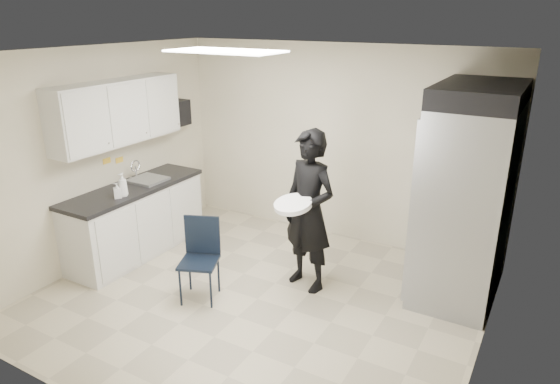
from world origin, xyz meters
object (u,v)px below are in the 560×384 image
Objects in this scene: lower_counter at (136,221)px; man_tuxedo at (309,211)px; folding_chair at (199,262)px; commercial_fridge at (466,203)px.

man_tuxedo reaches higher than lower_counter.
lower_counter is at bearing 138.49° from folding_chair.
lower_counter is 3.98m from commercial_fridge.
commercial_fridge is at bearing 15.88° from lower_counter.
folding_chair is at bearing -146.60° from commercial_fridge.
commercial_fridge is (3.78, 1.07, 0.62)m from lower_counter.
lower_counter is 2.17× the size of folding_chair.
folding_chair is (1.40, -0.49, 0.01)m from lower_counter.
lower_counter is 0.90× the size of commercial_fridge.
lower_counter is at bearing -164.12° from commercial_fridge.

